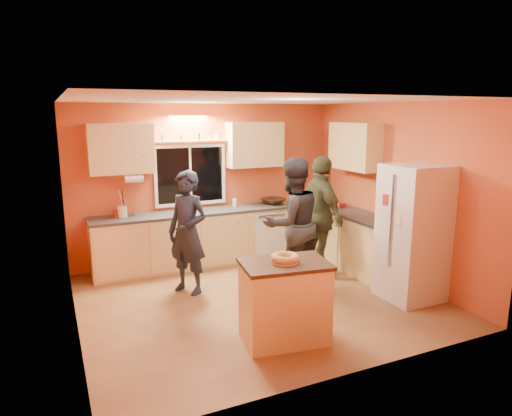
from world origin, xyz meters
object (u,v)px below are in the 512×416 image
refrigerator (413,233)px  person_center (292,224)px  person_left (188,233)px  person_right (321,216)px  island (284,301)px

refrigerator → person_center: person_center is taller
person_center → person_left: bearing=-21.0°
refrigerator → person_left: size_ratio=1.06×
person_left → person_right: size_ratio=0.93×
refrigerator → person_center: 1.62m
person_left → person_center: bearing=38.8°
person_center → person_right: size_ratio=1.01×
island → person_center: bearing=66.8°
person_center → person_right: bearing=-161.7°
person_center → person_right: 0.70m
island → refrigerator: bearing=17.7°
refrigerator → island: refrigerator is taller
island → person_right: (1.48, 1.63, 0.46)m
island → person_left: (-0.55, 1.78, 0.40)m
island → person_center: 1.67m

